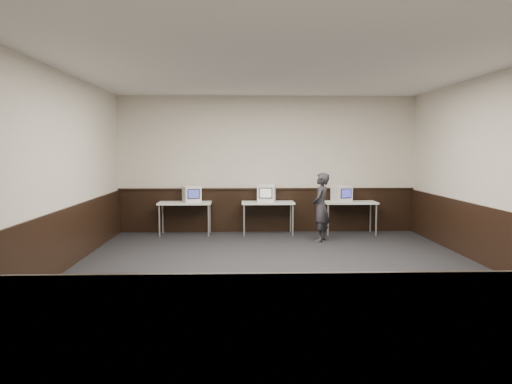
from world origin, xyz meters
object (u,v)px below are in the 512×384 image
emac_left (192,194)px  emac_right (342,194)px  desk_left (185,205)px  desk_right (350,205)px  emac_center (267,193)px  person (321,207)px  desk_center (268,205)px

emac_left → emac_right: bearing=-17.7°
desk_left → desk_right: (3.80, 0.00, 0.00)m
desk_left → emac_right: 3.62m
emac_right → desk_left: bearing=160.5°
desk_left → desk_right: size_ratio=1.00×
emac_center → desk_left: bearing=-170.8°
emac_center → person: size_ratio=0.33×
desk_right → person: (-0.83, -0.92, 0.05)m
desk_right → emac_center: (-1.93, 0.02, 0.27)m
emac_center → desk_right: bearing=8.0°
desk_right → person: bearing=-132.0°
desk_left → desk_center: same height
emac_center → emac_right: bearing=8.8°
desk_center → emac_center: bearing=146.9°
desk_left → emac_right: size_ratio=2.45×
desk_right → desk_center: bearing=180.0°
emac_center → person: (1.10, -0.94, -0.22)m
desk_left → emac_center: bearing=0.6°
emac_left → emac_center: emac_center is taller
desk_center → desk_right: 1.90m
desk_right → emac_center: 1.95m
desk_left → person: (2.97, -0.92, 0.05)m
desk_right → emac_right: size_ratio=2.45×
desk_left → emac_right: bearing=0.4°
desk_left → emac_left: emac_left is taller
desk_left → desk_center: (1.90, 0.00, 0.00)m
desk_center → emac_left: size_ratio=2.47×
desk_center → emac_center: size_ratio=2.51×
emac_left → emac_right: (3.45, 0.02, -0.00)m
desk_right → emac_right: (-0.19, 0.03, 0.26)m
emac_center → emac_right: emac_center is taller
desk_left → desk_right: 3.80m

